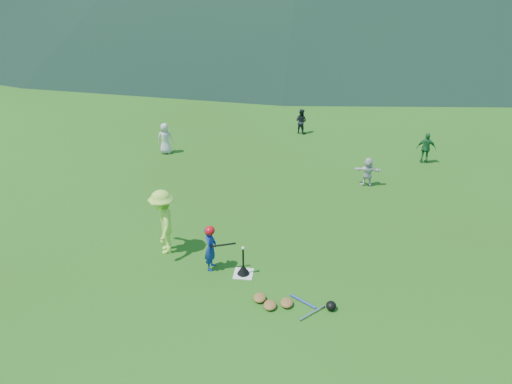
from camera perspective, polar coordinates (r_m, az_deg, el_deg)
ground at (r=11.95m, az=-1.45°, el=-9.36°), size 120.00×120.00×0.00m
home_plate at (r=11.95m, az=-1.45°, el=-9.32°), size 0.45×0.45×0.02m
baseball at (r=11.53m, az=-1.49°, el=-6.42°), size 0.08×0.08×0.08m
batter_child at (r=11.87m, az=-5.21°, el=-6.41°), size 0.30×0.43×1.14m
adult_coach at (r=12.50m, az=-10.56°, el=-3.39°), size 0.91×1.23×1.70m
fielder_a at (r=18.42m, az=-10.34°, el=6.04°), size 0.58×0.41×1.13m
fielder_b at (r=20.16m, az=5.17°, el=8.06°), size 0.61×0.56×1.00m
fielder_c at (r=18.31m, az=18.87°, el=4.77°), size 0.66×0.33×1.10m
fielder_d at (r=16.13m, az=12.66°, el=2.26°), size 0.89×0.32×0.94m
batting_tee at (r=11.88m, az=-1.46°, el=-8.86°), size 0.30×0.30×0.68m
batter_gear at (r=11.62m, az=-5.19°, el=-4.54°), size 0.72×0.27×0.50m
equipment_pile at (r=11.05m, az=3.53°, el=-12.55°), size 1.80×0.83×0.19m
outfield_fence at (r=38.04m, az=4.81°, el=17.60°), size 70.07×0.08×1.33m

